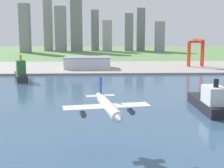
{
  "coord_description": "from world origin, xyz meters",
  "views": [
    {
      "loc": [
        9.36,
        24.1,
        56.52
      ],
      "look_at": [
        15.49,
        188.95,
        28.57
      ],
      "focal_mm": 53.88,
      "sensor_mm": 36.0,
      "label": 1
    }
  ],
  "objects_px": {
    "airplane_landing": "(108,107)",
    "port_crane_red": "(196,47)",
    "cargo_ship": "(210,101)",
    "container_barge": "(21,73)",
    "warehouse_main": "(87,62)"
  },
  "relations": [
    {
      "from": "cargo_ship",
      "to": "container_barge",
      "type": "distance_m",
      "value": 210.67
    },
    {
      "from": "port_crane_red",
      "to": "warehouse_main",
      "type": "bearing_deg",
      "value": -175.54
    },
    {
      "from": "airplane_landing",
      "to": "port_crane_red",
      "type": "distance_m",
      "value": 344.07
    },
    {
      "from": "container_barge",
      "to": "port_crane_red",
      "type": "height_order",
      "value": "port_crane_red"
    },
    {
      "from": "airplane_landing",
      "to": "container_barge",
      "type": "relative_size",
      "value": 0.98
    },
    {
      "from": "cargo_ship",
      "to": "container_barge",
      "type": "height_order",
      "value": "container_barge"
    },
    {
      "from": "cargo_ship",
      "to": "port_crane_red",
      "type": "distance_m",
      "value": 247.13
    },
    {
      "from": "cargo_ship",
      "to": "port_crane_red",
      "type": "xyz_separation_m",
      "value": [
        58.53,
        238.99,
        23.04
      ]
    },
    {
      "from": "warehouse_main",
      "to": "cargo_ship",
      "type": "bearing_deg",
      "value": -68.19
    },
    {
      "from": "airplane_landing",
      "to": "warehouse_main",
      "type": "height_order",
      "value": "airplane_landing"
    },
    {
      "from": "airplane_landing",
      "to": "warehouse_main",
      "type": "xyz_separation_m",
      "value": [
        -19.78,
        306.93,
        -12.69
      ]
    },
    {
      "from": "airplane_landing",
      "to": "port_crane_red",
      "type": "bearing_deg",
      "value": 67.84
    },
    {
      "from": "cargo_ship",
      "to": "airplane_landing",
      "type": "bearing_deg",
      "value": -131.81
    },
    {
      "from": "airplane_landing",
      "to": "cargo_ship",
      "type": "xyz_separation_m",
      "value": [
        71.2,
        79.61,
        -16.08
      ]
    },
    {
      "from": "airplane_landing",
      "to": "port_crane_red",
      "type": "height_order",
      "value": "port_crane_red"
    }
  ]
}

